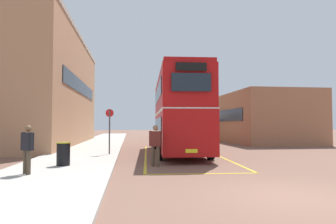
{
  "coord_description": "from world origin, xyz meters",
  "views": [
    {
      "loc": [
        -3.89,
        -6.81,
        1.78
      ],
      "look_at": [
        -1.35,
        12.63,
        2.6
      ],
      "focal_mm": 31.28,
      "sensor_mm": 36.0,
      "label": 1
    }
  ],
  "objects_px": {
    "pedestrian_waiting_near": "(27,146)",
    "bus_stop_sign": "(110,127)",
    "double_decker_bus": "(178,112)",
    "litter_bin": "(63,154)",
    "pedestrian_boarding": "(156,142)",
    "single_deck_bus": "(183,125)"
  },
  "relations": [
    {
      "from": "pedestrian_waiting_near",
      "to": "bus_stop_sign",
      "type": "xyz_separation_m",
      "value": [
        2.23,
        6.23,
        0.58
      ]
    },
    {
      "from": "double_decker_bus",
      "to": "litter_bin",
      "type": "bearing_deg",
      "value": -134.49
    },
    {
      "from": "litter_bin",
      "to": "bus_stop_sign",
      "type": "bearing_deg",
      "value": 70.73
    },
    {
      "from": "pedestrian_waiting_near",
      "to": "double_decker_bus",
      "type": "bearing_deg",
      "value": 50.38
    },
    {
      "from": "litter_bin",
      "to": "bus_stop_sign",
      "type": "distance_m",
      "value": 4.66
    },
    {
      "from": "pedestrian_waiting_near",
      "to": "bus_stop_sign",
      "type": "bearing_deg",
      "value": 70.31
    },
    {
      "from": "pedestrian_waiting_near",
      "to": "pedestrian_boarding",
      "type": "bearing_deg",
      "value": 26.08
    },
    {
      "from": "pedestrian_waiting_near",
      "to": "litter_bin",
      "type": "bearing_deg",
      "value": 69.37
    },
    {
      "from": "litter_bin",
      "to": "bus_stop_sign",
      "type": "relative_size",
      "value": 0.37
    },
    {
      "from": "litter_bin",
      "to": "pedestrian_waiting_near",
      "type": "bearing_deg",
      "value": -110.63
    },
    {
      "from": "pedestrian_boarding",
      "to": "bus_stop_sign",
      "type": "xyz_separation_m",
      "value": [
        -2.19,
        4.06,
        0.63
      ]
    },
    {
      "from": "pedestrian_boarding",
      "to": "litter_bin",
      "type": "height_order",
      "value": "pedestrian_boarding"
    },
    {
      "from": "pedestrian_boarding",
      "to": "bus_stop_sign",
      "type": "distance_m",
      "value": 4.66
    },
    {
      "from": "double_decker_bus",
      "to": "litter_bin",
      "type": "xyz_separation_m",
      "value": [
        -5.55,
        -5.65,
        -1.91
      ]
    },
    {
      "from": "pedestrian_boarding",
      "to": "bus_stop_sign",
      "type": "bearing_deg",
      "value": 118.32
    },
    {
      "from": "pedestrian_waiting_near",
      "to": "litter_bin",
      "type": "height_order",
      "value": "pedestrian_waiting_near"
    },
    {
      "from": "double_decker_bus",
      "to": "litter_bin",
      "type": "relative_size",
      "value": 11.86
    },
    {
      "from": "bus_stop_sign",
      "to": "litter_bin",
      "type": "bearing_deg",
      "value": -109.27
    },
    {
      "from": "pedestrian_boarding",
      "to": "litter_bin",
      "type": "xyz_separation_m",
      "value": [
        -3.69,
        -0.23,
        -0.41
      ]
    },
    {
      "from": "double_decker_bus",
      "to": "pedestrian_waiting_near",
      "type": "distance_m",
      "value": 9.96
    },
    {
      "from": "double_decker_bus",
      "to": "single_deck_bus",
      "type": "distance_m",
      "value": 17.92
    },
    {
      "from": "single_deck_bus",
      "to": "pedestrian_boarding",
      "type": "bearing_deg",
      "value": -103.07
    }
  ]
}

